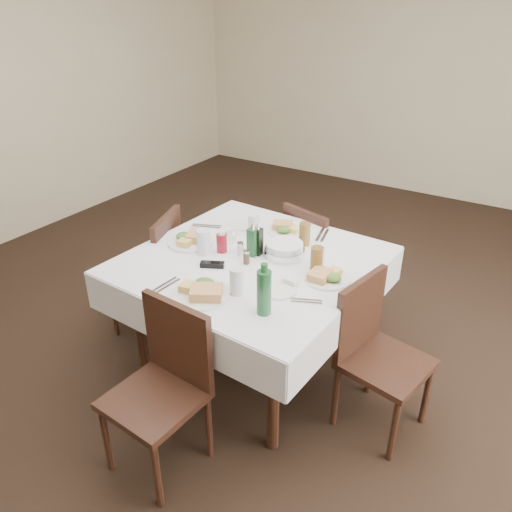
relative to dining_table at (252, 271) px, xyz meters
The scene contains 33 objects.
ground_plane 0.71m from the dining_table, 71.93° to the left, with size 7.00×7.00×0.00m, color black.
room_shell 1.05m from the dining_table, 71.93° to the left, with size 6.04×7.04×2.80m.
dining_table is the anchor object (origin of this frame).
chair_north 0.79m from the dining_table, 88.10° to the left, with size 0.48×0.48×0.82m.
chair_south 0.82m from the dining_table, 88.11° to the right, with size 0.43×0.43×0.86m.
chair_east 0.80m from the dining_table, ahead, with size 0.47×0.47×0.85m.
chair_west 0.79m from the dining_table, behind, with size 0.51×0.51×0.86m.
meal_north 0.43m from the dining_table, 91.98° to the left, with size 0.24×0.24×0.05m.
meal_south 0.48m from the dining_table, 89.64° to the right, with size 0.30×0.30×0.07m.
meal_east 0.48m from the dining_table, ahead, with size 0.24×0.24×0.05m.
meal_west 0.43m from the dining_table, behind, with size 0.28×0.28×0.06m.
side_plate_a 0.46m from the dining_table, 130.63° to the left, with size 0.18×0.18×0.01m.
side_plate_b 0.39m from the dining_table, 35.95° to the right, with size 0.18×0.18×0.01m.
water_n 0.37m from the dining_table, 120.56° to the left, with size 0.07×0.07×0.13m.
water_s 0.41m from the dining_table, 68.35° to the right, with size 0.08×0.08×0.14m.
water_e 0.41m from the dining_table, 18.13° to the left, with size 0.06×0.06×0.12m.
water_w 0.33m from the dining_table, 161.18° to the right, with size 0.08×0.08×0.15m.
iced_tea_a 0.39m from the dining_table, 62.02° to the left, with size 0.07×0.07×0.14m.
iced_tea_b 0.41m from the dining_table, ahead, with size 0.07×0.07×0.14m.
bread_basket 0.23m from the dining_table, 44.60° to the left, with size 0.24×0.24×0.08m.
oil_cruet_dark 0.18m from the dining_table, 90.71° to the left, with size 0.05×0.05×0.21m.
oil_cruet_green 0.18m from the dining_table, 114.87° to the left, with size 0.05×0.05×0.21m.
ketchup_bottle 0.24m from the dining_table, behind, with size 0.06×0.06×0.13m.
salt_shaker 0.14m from the dining_table, behind, with size 0.04×0.04×0.08m.
pepper_shaker 0.14m from the dining_table, 83.75° to the right, with size 0.04×0.04×0.08m.
coffee_mug 0.30m from the dining_table, 155.15° to the left, with size 0.11×0.11×0.08m.
sunglasses 0.26m from the dining_table, 123.43° to the right, with size 0.14×0.10×0.03m.
green_bottle 0.58m from the dining_table, 51.30° to the right, with size 0.07×0.07×0.26m.
sugar_caddy 0.37m from the dining_table, 22.96° to the right, with size 0.08×0.05×0.04m.
cutlery_n 0.54m from the dining_table, 66.55° to the left, with size 0.09×0.21×0.01m.
cutlery_s 0.54m from the dining_table, 113.34° to the right, with size 0.05×0.18×0.01m.
cutlery_e 0.53m from the dining_table, 26.74° to the right, with size 0.16×0.10×0.01m.
cutlery_w 0.53m from the dining_table, 156.59° to the left, with size 0.19×0.12×0.01m.
Camera 1 is at (1.30, -2.29, 2.10)m, focal length 35.00 mm.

